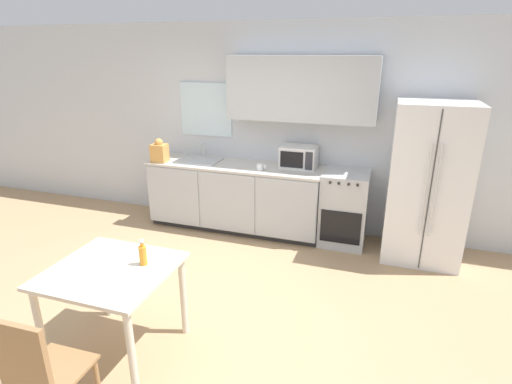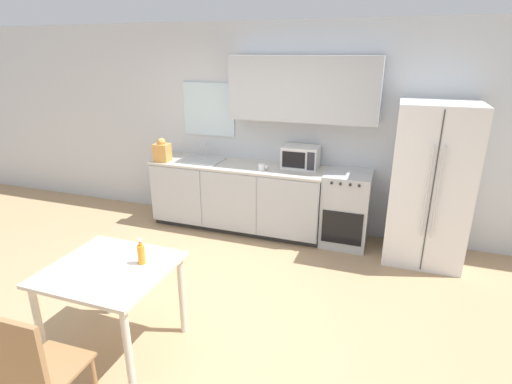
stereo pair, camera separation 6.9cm
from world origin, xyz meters
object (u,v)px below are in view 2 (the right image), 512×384
at_px(dining_table, 111,281).
at_px(dining_chair_near, 35,367).
at_px(refrigerator, 430,184).
at_px(oven_range, 346,209).
at_px(coffee_mug, 262,167).
at_px(microwave, 301,157).
at_px(drink_bottle, 141,254).

height_order(dining_table, dining_chair_near, dining_chair_near).
bearing_deg(refrigerator, oven_range, 175.10).
distance_m(refrigerator, coffee_mug, 1.97).
xyz_separation_m(refrigerator, dining_table, (-2.40, -2.52, -0.27)).
bearing_deg(dining_chair_near, refrigerator, 53.24).
distance_m(oven_range, coffee_mug, 1.18).
xyz_separation_m(dining_table, dining_chair_near, (0.07, -0.81, -0.11)).
bearing_deg(dining_table, refrigerator, 46.38).
height_order(oven_range, refrigerator, refrigerator).
height_order(refrigerator, coffee_mug, refrigerator).
bearing_deg(dining_table, coffee_mug, 79.95).
relative_size(refrigerator, microwave, 4.04).
height_order(refrigerator, microwave, refrigerator).
height_order(coffee_mug, dining_table, coffee_mug).
bearing_deg(dining_chair_near, coffee_mug, 81.86).
distance_m(coffee_mug, dining_chair_near, 3.28).
relative_size(oven_range, dining_chair_near, 1.00).
bearing_deg(refrigerator, drink_bottle, -132.64).
xyz_separation_m(oven_range, dining_chair_near, (-1.42, -3.40, 0.07)).
xyz_separation_m(oven_range, dining_table, (-1.49, -2.59, 0.18)).
bearing_deg(oven_range, coffee_mug, -170.97).
relative_size(dining_table, dining_chair_near, 0.98).
bearing_deg(coffee_mug, microwave, 32.22).
distance_m(microwave, dining_table, 2.86).
xyz_separation_m(coffee_mug, dining_chair_near, (-0.36, -3.23, -0.42)).
height_order(oven_range, drink_bottle, drink_bottle).
distance_m(microwave, coffee_mug, 0.52).
bearing_deg(refrigerator, microwave, 173.32).
bearing_deg(dining_chair_near, microwave, 75.55).
height_order(refrigerator, dining_chair_near, refrigerator).
bearing_deg(microwave, dining_chair_near, -102.73).
relative_size(oven_range, coffee_mug, 7.95).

